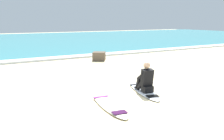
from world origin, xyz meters
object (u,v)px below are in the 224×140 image
at_px(surfboard_main, 143,90).
at_px(shoreline_rock, 99,56).
at_px(surfer_seated, 146,80).
at_px(surfboard_spare_near, 109,105).

xyz_separation_m(surfboard_main, shoreline_rock, (1.58, 6.29, 0.21)).
bearing_deg(surfer_seated, shoreline_rock, 75.72).
relative_size(surfboard_spare_near, shoreline_rock, 3.21).
bearing_deg(surfboard_main, shoreline_rock, 75.90).
height_order(surfer_seated, surfboard_spare_near, surfer_seated).
distance_m(surfboard_main, surfer_seated, 0.45).
relative_size(surfboard_main, shoreline_rock, 3.33).
xyz_separation_m(surfer_seated, surfboard_spare_near, (-1.57, -0.44, -0.40)).
bearing_deg(surfboard_spare_near, surfer_seated, 15.76).
relative_size(surfer_seated, surfboard_spare_near, 0.41).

